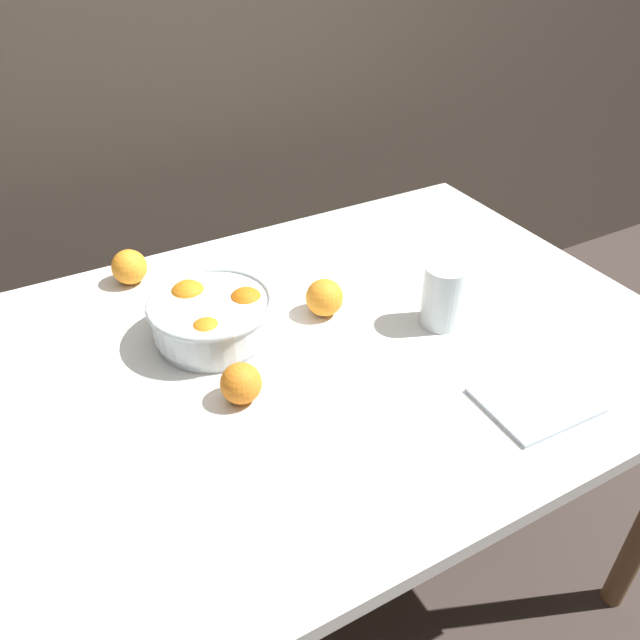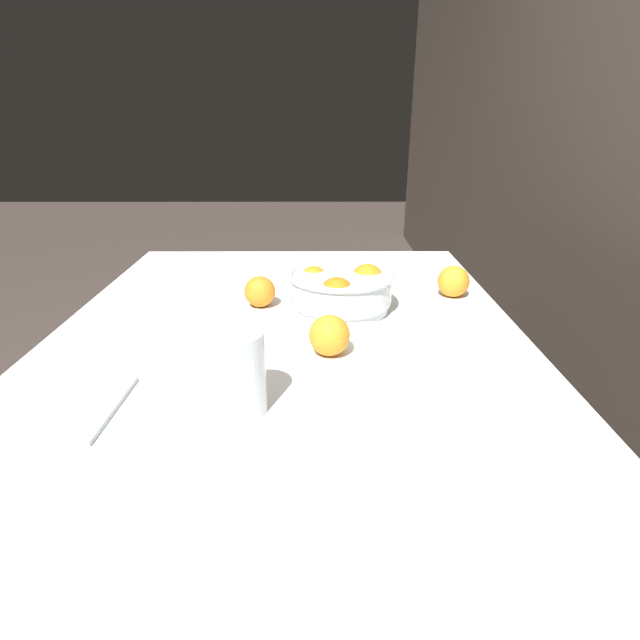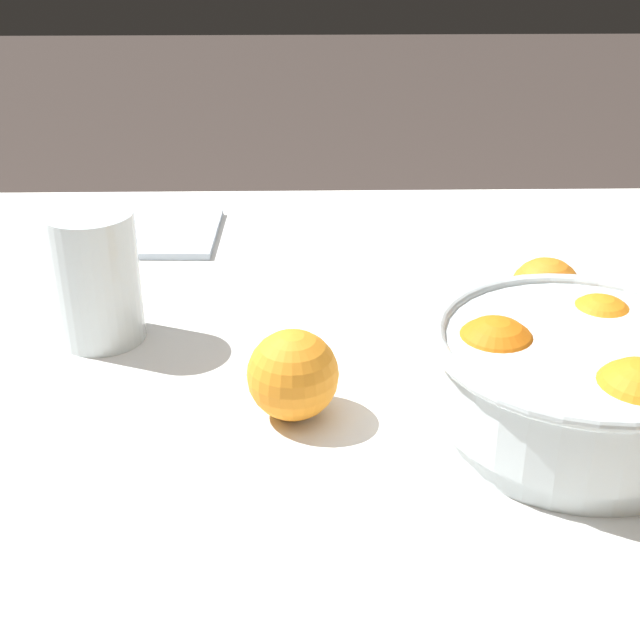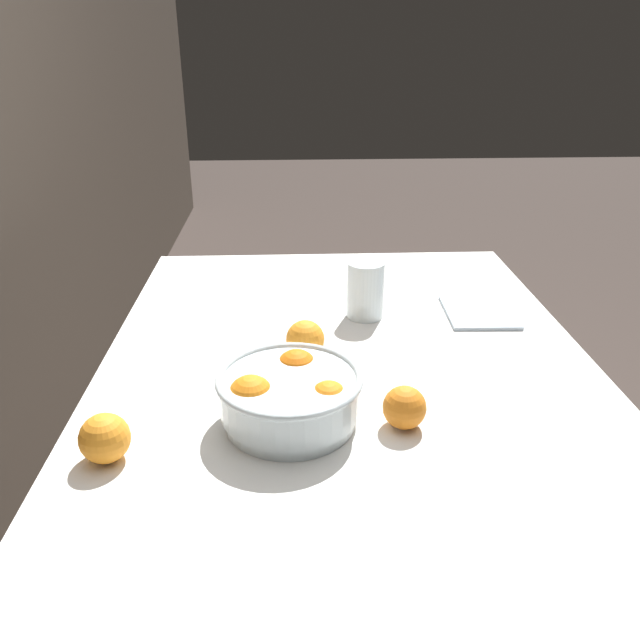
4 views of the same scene
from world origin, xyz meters
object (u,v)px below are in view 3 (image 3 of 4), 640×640
at_px(orange_loose_aside, 293,375).
at_px(juice_glass, 97,285).
at_px(orange_loose_front, 545,293).
at_px(fruit_bowl, 577,379).

bearing_deg(orange_loose_aside, juice_glass, -36.67).
relative_size(orange_loose_front, orange_loose_aside, 0.94).
xyz_separation_m(fruit_bowl, juice_glass, (0.40, -0.16, 0.01)).
distance_m(fruit_bowl, orange_loose_aside, 0.22).
height_order(orange_loose_front, orange_loose_aside, orange_loose_aside).
bearing_deg(juice_glass, orange_loose_aside, 143.33).
bearing_deg(fruit_bowl, juice_glass, -22.40).
relative_size(fruit_bowl, orange_loose_aside, 3.13).
distance_m(fruit_bowl, orange_loose_front, 0.18).
bearing_deg(orange_loose_front, juice_glass, 2.10).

